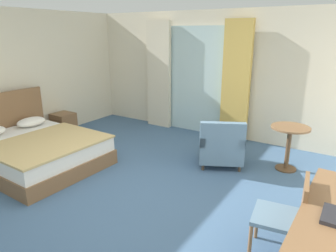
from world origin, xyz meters
TOP-DOWN VIEW (x-y plane):
  - ground at (0.00, 0.00)m, footprint 6.60×6.59m
  - wall_back at (0.00, 3.03)m, footprint 6.20×0.12m
  - balcony_glass_door at (-0.46, 2.95)m, footprint 1.38×0.02m
  - curtain_panel_left at (-1.37, 2.85)m, footprint 0.59×0.10m
  - curtain_panel_right at (0.46, 2.85)m, footprint 0.56×0.10m
  - bed at (-1.84, -0.12)m, footprint 2.10×1.71m
  - nightstand at (-2.70, 1.18)m, footprint 0.42×0.41m
  - desk_chair at (2.14, -0.16)m, footprint 0.51×0.51m
  - armchair_by_window at (0.75, 1.54)m, footprint 0.93×0.93m
  - round_cafe_table at (1.72, 1.95)m, footprint 0.59×0.59m

SIDE VIEW (x-z plane):
  - ground at x=0.00m, z-range -0.10..0.00m
  - nightstand at x=-2.70m, z-range 0.00..0.47m
  - bed at x=-1.84m, z-range -0.28..0.82m
  - armchair_by_window at x=0.75m, z-range -0.07..0.73m
  - desk_chair at x=2.14m, z-range 0.06..0.92m
  - round_cafe_table at x=1.72m, z-range 0.16..0.88m
  - balcony_glass_door at x=-0.46m, z-range 0.00..2.24m
  - curtain_panel_left at x=-1.37m, z-range 0.00..2.36m
  - curtain_panel_right at x=0.46m, z-range 0.00..2.36m
  - wall_back at x=0.00m, z-range 0.00..2.55m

